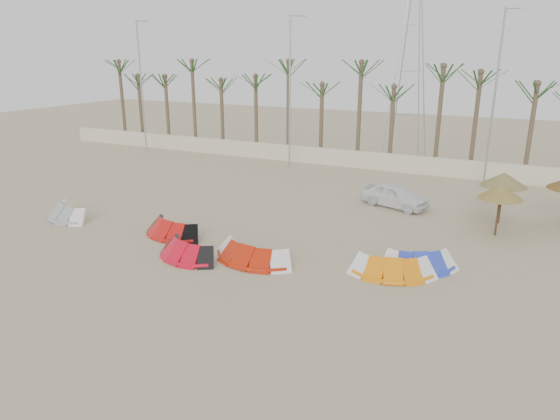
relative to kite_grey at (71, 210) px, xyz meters
The scene contains 16 objects.
ground 11.85m from the kite_grey, 17.98° to the right, with size 120.00×120.00×0.00m, color tan.
boundary_wall 21.53m from the kite_grey, 58.44° to the left, with size 60.00×0.30×1.30m, color beige.
palm_line 23.93m from the kite_grey, 58.98° to the left, with size 52.00×4.00×7.70m.
lamp_a 19.27m from the kite_grey, 118.02° to the left, with size 1.25×0.14×11.00m.
lamp_b 18.00m from the kite_grey, 72.03° to the left, with size 1.25×0.14×11.00m.
lamp_c 25.85m from the kite_grey, 40.26° to the left, with size 1.25×0.14×11.00m.
pylon 27.26m from the kite_grey, 63.26° to the left, with size 3.00×3.00×14.00m, color #A5A8AD, non-canonical shape.
kite_grey is the anchor object (origin of this frame).
kite_red_left 6.65m from the kite_grey, ahead, with size 3.45×2.02×0.90m.
kite_red_mid 9.08m from the kite_grey, 10.70° to the right, with size 3.31×2.09×0.90m.
kite_red_right 11.59m from the kite_grey, ahead, with size 3.82×1.95×0.90m.
kite_orange 17.23m from the kite_grey, ahead, with size 3.57×2.29×0.90m.
kite_blue 18.13m from the kite_grey, ahead, with size 3.49×2.56×0.90m.
parasol_left 22.55m from the kite_grey, 23.62° to the left, with size 2.31×2.31×2.67m.
parasol_mid 21.78m from the kite_grey, 18.62° to the left, with size 2.06×2.06×2.54m.
car 17.81m from the kite_grey, 32.18° to the left, with size 1.57×3.90×1.33m, color white.
Camera 1 is at (9.84, -14.23, 8.40)m, focal length 32.00 mm.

